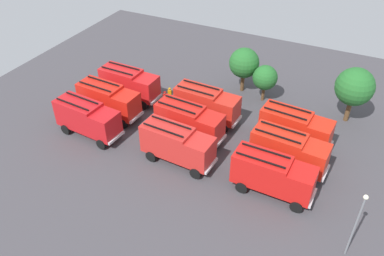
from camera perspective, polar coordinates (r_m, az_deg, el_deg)
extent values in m
plane|color=#423F44|center=(41.24, 0.00, -1.56)|extent=(56.86, 56.86, 0.00)
cube|color=red|center=(40.55, -12.34, 0.42)|extent=(2.39, 2.67, 2.60)
cube|color=#8C9EAD|center=(39.76, -11.26, 0.33)|extent=(0.25, 2.12, 1.46)
cube|color=red|center=(42.61, -15.91, 1.99)|extent=(4.98, 2.88, 2.90)
cube|color=black|center=(42.16, -15.63, 4.20)|extent=(4.32, 0.47, 0.12)
cube|color=black|center=(41.40, -16.92, 3.30)|extent=(4.32, 0.47, 0.12)
cube|color=silver|center=(40.54, -10.86, -1.40)|extent=(0.39, 2.38, 0.28)
cylinder|color=black|center=(42.03, -10.81, -0.54)|extent=(1.12, 0.44, 1.10)
cylinder|color=black|center=(40.69, -12.94, -2.29)|extent=(1.12, 0.44, 1.10)
cylinder|color=black|center=(44.96, -15.61, 1.39)|extent=(1.12, 0.44, 1.10)
cylinder|color=black|center=(43.71, -17.74, -0.18)|extent=(1.12, 0.44, 1.10)
cube|color=red|center=(36.28, 1.17, -3.53)|extent=(2.34, 2.62, 2.60)
cube|color=#8C9EAD|center=(35.71, 2.66, -3.68)|extent=(0.20, 2.13, 1.46)
cube|color=red|center=(37.57, -3.53, -1.67)|extent=(4.94, 2.77, 2.90)
cube|color=black|center=(37.09, -3.05, 0.81)|extent=(4.32, 0.37, 0.12)
cube|color=black|center=(36.17, -4.20, -0.30)|extent=(4.32, 0.37, 0.12)
cube|color=silver|center=(36.62, 2.81, -5.50)|extent=(0.34, 2.38, 0.28)
cylinder|color=black|center=(38.03, 2.27, -4.40)|extent=(1.12, 0.41, 1.10)
cylinder|color=black|center=(36.44, 0.52, -6.56)|extent=(1.12, 0.41, 1.10)
cylinder|color=black|center=(39.94, -3.98, -2.13)|extent=(1.12, 0.41, 1.10)
cylinder|color=black|center=(38.43, -5.91, -4.08)|extent=(1.12, 0.41, 1.10)
cube|color=red|center=(34.49, 15.44, -7.74)|extent=(2.26, 2.56, 2.60)
cube|color=#8C9EAD|center=(34.21, 17.22, -7.87)|extent=(0.13, 2.13, 1.46)
cube|color=red|center=(34.86, 9.96, -5.87)|extent=(4.86, 2.62, 2.90)
cube|color=black|center=(34.35, 10.61, -3.24)|extent=(4.32, 0.23, 0.12)
cube|color=black|center=(33.32, 9.84, -4.59)|extent=(4.32, 0.23, 0.12)
cube|color=silver|center=(35.20, 17.03, -9.65)|extent=(0.26, 2.38, 0.28)
cylinder|color=black|center=(36.41, 15.84, -8.39)|extent=(1.11, 0.38, 1.10)
cylinder|color=black|center=(34.70, 14.83, -10.93)|extent=(1.11, 0.38, 1.10)
cylinder|color=black|center=(37.09, 8.55, -6.14)|extent=(1.11, 0.38, 1.10)
cylinder|color=black|center=(35.42, 7.18, -8.50)|extent=(1.11, 0.38, 1.10)
cube|color=red|center=(43.11, -9.43, 3.20)|extent=(2.33, 2.62, 2.60)
cube|color=#8C9EAD|center=(42.38, -8.34, 3.19)|extent=(0.20, 2.13, 1.46)
cube|color=red|center=(45.04, -13.01, 4.52)|extent=(4.93, 2.76, 2.90)
cube|color=black|center=(44.68, -12.72, 6.64)|extent=(4.32, 0.36, 0.12)
cube|color=black|center=(43.82, -13.86, 5.83)|extent=(4.32, 0.36, 0.12)
cube|color=silver|center=(43.11, -8.01, 1.51)|extent=(0.33, 2.38, 0.28)
cylinder|color=black|center=(44.63, -8.11, 2.22)|extent=(1.12, 0.41, 1.10)
cylinder|color=black|center=(43.12, -9.97, 0.64)|extent=(1.12, 0.41, 1.10)
cylinder|color=black|center=(47.37, -12.92, 3.82)|extent=(1.12, 0.41, 1.10)
cylinder|color=black|center=(45.95, -14.82, 2.38)|extent=(1.12, 0.41, 1.10)
cube|color=red|center=(39.19, 2.67, -0.08)|extent=(2.37, 2.65, 2.60)
cube|color=#8C9EAD|center=(38.63, 4.06, -0.17)|extent=(0.23, 2.13, 1.46)
cube|color=red|center=(40.49, -1.71, 1.57)|extent=(4.96, 2.83, 2.90)
cube|color=black|center=(40.11, -1.23, 3.90)|extent=(4.32, 0.42, 0.12)
cube|color=black|center=(39.13, -2.27, 2.96)|extent=(4.32, 0.42, 0.12)
cube|color=silver|center=(39.47, 4.16, -1.94)|extent=(0.37, 2.38, 0.28)
cylinder|color=black|center=(40.91, 3.64, -1.03)|extent=(1.12, 0.43, 1.10)
cylinder|color=black|center=(39.23, 2.04, -2.89)|extent=(1.12, 0.43, 1.10)
cylinder|color=black|center=(42.83, -2.20, 0.97)|extent=(1.12, 0.43, 1.10)
cylinder|color=black|center=(41.22, -3.96, -0.71)|extent=(1.12, 0.43, 1.10)
cube|color=red|center=(37.23, 17.33, -4.31)|extent=(2.37, 2.65, 2.60)
cube|color=#8C9EAD|center=(36.94, 18.96, -4.44)|extent=(0.23, 2.13, 1.46)
cube|color=red|center=(37.67, 12.32, -2.48)|extent=(4.97, 2.84, 2.90)
cube|color=black|center=(37.26, 12.99, -0.02)|extent=(4.32, 0.43, 0.12)
cube|color=black|center=(36.18, 12.27, -1.14)|extent=(4.32, 0.43, 0.12)
cube|color=silver|center=(37.86, 18.74, -6.19)|extent=(0.37, 2.38, 0.28)
cylinder|color=black|center=(39.11, 17.68, -5.11)|extent=(1.12, 0.43, 1.10)
cylinder|color=black|center=(37.31, 16.69, -7.27)|extent=(1.12, 0.43, 1.10)
cylinder|color=black|center=(39.88, 11.00, -2.90)|extent=(1.12, 0.43, 1.10)
cylinder|color=black|center=(38.11, 9.69, -4.90)|extent=(1.12, 0.43, 1.10)
cube|color=red|center=(45.90, -6.53, 5.72)|extent=(2.27, 2.56, 2.60)
cube|color=#8C9EAD|center=(45.23, -5.44, 5.75)|extent=(0.14, 2.13, 1.46)
cube|color=red|center=(47.66, -10.10, 6.82)|extent=(4.87, 2.63, 2.90)
cube|color=black|center=(47.40, -9.81, 8.84)|extent=(4.32, 0.24, 0.12)
cube|color=black|center=(46.45, -10.80, 8.12)|extent=(4.32, 0.24, 0.12)
cube|color=silver|center=(45.92, -5.18, 4.14)|extent=(0.27, 2.38, 0.28)
cylinder|color=black|center=(47.45, -5.42, 4.72)|extent=(1.11, 0.38, 1.10)
cylinder|color=black|center=(45.79, -7.01, 3.30)|extent=(1.11, 0.38, 1.10)
cylinder|color=black|center=(49.97, -10.21, 6.04)|extent=(1.11, 0.38, 1.10)
cylinder|color=black|center=(48.39, -11.87, 4.73)|extent=(1.11, 0.38, 1.10)
cube|color=red|center=(42.03, 5.10, 2.64)|extent=(2.30, 2.59, 2.60)
cube|color=#8C9EAD|center=(41.54, 6.45, 2.60)|extent=(0.17, 2.13, 1.46)
cube|color=red|center=(43.19, 0.88, 4.05)|extent=(4.90, 2.70, 2.90)
cube|color=black|center=(42.89, 1.33, 6.25)|extent=(4.32, 0.30, 0.12)
cube|color=black|center=(41.84, 0.46, 5.42)|extent=(4.32, 0.30, 0.12)
cube|color=silver|center=(42.32, 6.50, 0.91)|extent=(0.30, 2.38, 0.28)
cylinder|color=black|center=(43.76, 5.88, 1.65)|extent=(1.11, 0.40, 1.10)
cylinder|color=black|center=(41.95, 4.57, 0.00)|extent=(1.11, 0.40, 1.10)
cylinder|color=black|center=(45.47, 0.22, 3.34)|extent=(1.11, 0.40, 1.10)
cylinder|color=black|center=(43.73, -1.27, 1.83)|extent=(1.11, 0.40, 1.10)
cube|color=red|center=(40.25, 17.93, -0.97)|extent=(2.39, 2.67, 2.60)
cube|color=#8C9EAD|center=(39.96, 19.43, -1.08)|extent=(0.25, 2.12, 1.46)
cube|color=red|center=(40.73, 13.31, 0.70)|extent=(4.99, 2.88, 2.90)
cube|color=black|center=(40.42, 13.94, 3.00)|extent=(4.32, 0.47, 0.12)
cube|color=black|center=(39.30, 13.28, 2.05)|extent=(4.32, 0.47, 0.12)
cube|color=silver|center=(40.80, 19.22, -2.77)|extent=(0.39, 2.38, 0.28)
cylinder|color=black|center=(42.10, 18.24, -1.87)|extent=(1.12, 0.44, 1.10)
cylinder|color=black|center=(40.21, 17.32, -3.71)|extent=(1.12, 0.44, 1.10)
cylinder|color=black|center=(42.91, 12.04, 0.15)|extent=(1.12, 0.44, 1.10)
cylinder|color=black|center=(41.06, 10.86, -1.56)|extent=(1.12, 0.44, 1.10)
cylinder|color=black|center=(47.05, -3.08, 4.32)|extent=(0.16, 0.16, 0.81)
cylinder|color=black|center=(47.12, -3.32, 4.37)|extent=(0.16, 0.16, 0.81)
cube|color=orange|center=(46.69, -3.23, 5.13)|extent=(0.44, 0.28, 0.70)
sphere|color=beige|center=(46.45, -3.25, 5.62)|extent=(0.23, 0.23, 0.23)
cylinder|color=orange|center=(46.40, -3.26, 5.72)|extent=(0.29, 0.29, 0.07)
cylinder|color=black|center=(46.22, -3.99, 3.66)|extent=(0.16, 0.16, 0.85)
cylinder|color=black|center=(46.31, -3.78, 3.75)|extent=(0.16, 0.16, 0.85)
cube|color=#B7140F|center=(45.84, -3.93, 4.54)|extent=(0.41, 0.48, 0.74)
sphere|color=beige|center=(45.58, -3.95, 5.06)|extent=(0.24, 0.24, 0.24)
cylinder|color=#B7140F|center=(45.53, -3.96, 5.16)|extent=(0.30, 0.30, 0.07)
cylinder|color=brown|center=(49.14, 7.30, 6.56)|extent=(0.45, 0.45, 2.25)
sphere|color=#236628|center=(47.88, 7.54, 9.30)|extent=(3.60, 3.60, 3.60)
cylinder|color=brown|center=(47.70, 10.22, 4.94)|extent=(0.36, 0.36, 1.81)
sphere|color=#236628|center=(46.64, 10.50, 7.17)|extent=(2.89, 2.89, 2.89)
cylinder|color=brown|center=(46.48, 21.60, 2.36)|extent=(0.51, 0.51, 2.55)
sphere|color=#236628|center=(44.99, 22.44, 5.53)|extent=(4.09, 4.09, 4.09)
cone|color=#F2600C|center=(44.17, 11.70, 0.99)|extent=(0.44, 0.44, 0.62)
cylinder|color=slate|center=(31.26, 22.39, -13.20)|extent=(0.16, 0.16, 5.92)
sphere|color=#F2EFCC|center=(29.08, 23.81, -9.13)|extent=(0.36, 0.36, 0.36)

